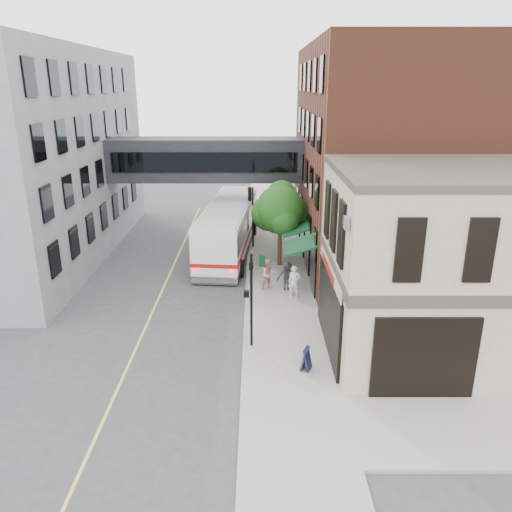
{
  "coord_description": "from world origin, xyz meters",
  "views": [
    {
      "loc": [
        0.58,
        -18.65,
        11.67
      ],
      "look_at": [
        0.61,
        5.05,
        3.5
      ],
      "focal_mm": 35.0,
      "sensor_mm": 36.0,
      "label": 1
    }
  ],
  "objects_px": {
    "newspaper_box": "(262,260)",
    "bus": "(229,226)",
    "pedestrian_a": "(294,282)",
    "pedestrian_b": "(269,274)",
    "sandwich_board": "(306,359)",
    "pedestrian_c": "(287,276)"
  },
  "relations": [
    {
      "from": "pedestrian_c",
      "to": "newspaper_box",
      "type": "xyz_separation_m",
      "value": [
        -1.38,
        4.11,
        -0.49
      ]
    },
    {
      "from": "pedestrian_b",
      "to": "pedestrian_c",
      "type": "relative_size",
      "value": 1.06
    },
    {
      "from": "newspaper_box",
      "to": "sandwich_board",
      "type": "distance_m",
      "value": 12.94
    },
    {
      "from": "pedestrian_c",
      "to": "sandwich_board",
      "type": "relative_size",
      "value": 1.75
    },
    {
      "from": "pedestrian_b",
      "to": "sandwich_board",
      "type": "xyz_separation_m",
      "value": [
        1.37,
        -8.84,
        -0.43
      ]
    },
    {
      "from": "bus",
      "to": "sandwich_board",
      "type": "bearing_deg",
      "value": -75.79
    },
    {
      "from": "pedestrian_a",
      "to": "pedestrian_c",
      "type": "distance_m",
      "value": 1.07
    },
    {
      "from": "pedestrian_b",
      "to": "sandwich_board",
      "type": "height_order",
      "value": "pedestrian_b"
    },
    {
      "from": "sandwich_board",
      "to": "pedestrian_b",
      "type": "bearing_deg",
      "value": 121.32
    },
    {
      "from": "bus",
      "to": "pedestrian_c",
      "type": "relative_size",
      "value": 7.61
    },
    {
      "from": "pedestrian_a",
      "to": "sandwich_board",
      "type": "bearing_deg",
      "value": -84.72
    },
    {
      "from": "bus",
      "to": "pedestrian_a",
      "type": "height_order",
      "value": "bus"
    },
    {
      "from": "pedestrian_b",
      "to": "newspaper_box",
      "type": "xyz_separation_m",
      "value": [
        -0.33,
        3.99,
        -0.54
      ]
    },
    {
      "from": "bus",
      "to": "pedestrian_a",
      "type": "distance_m",
      "value": 9.42
    },
    {
      "from": "bus",
      "to": "pedestrian_c",
      "type": "distance_m",
      "value": 8.37
    },
    {
      "from": "bus",
      "to": "pedestrian_a",
      "type": "relative_size",
      "value": 7.25
    },
    {
      "from": "bus",
      "to": "pedestrian_b",
      "type": "bearing_deg",
      "value": -69.59
    },
    {
      "from": "bus",
      "to": "pedestrian_b",
      "type": "distance_m",
      "value": 7.83
    },
    {
      "from": "bus",
      "to": "newspaper_box",
      "type": "bearing_deg",
      "value": -54.18
    },
    {
      "from": "bus",
      "to": "sandwich_board",
      "type": "distance_m",
      "value": 16.69
    },
    {
      "from": "newspaper_box",
      "to": "bus",
      "type": "bearing_deg",
      "value": 130.03
    },
    {
      "from": "newspaper_box",
      "to": "sandwich_board",
      "type": "height_order",
      "value": "sandwich_board"
    }
  ]
}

